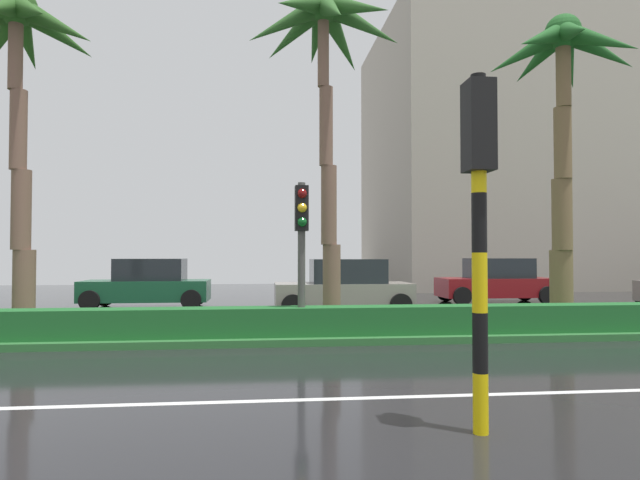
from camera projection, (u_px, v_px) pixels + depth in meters
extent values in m
cube|color=black|center=(42.00, 333.00, 13.34)|extent=(90.00, 42.00, 0.10)
cube|color=#2D6B33|center=(25.00, 334.00, 12.35)|extent=(85.50, 4.00, 0.15)
cylinder|color=brown|center=(24.00, 290.00, 12.53)|extent=(0.49, 0.49, 1.83)
cylinder|color=brown|center=(21.00, 210.00, 12.52)|extent=(0.43, 0.43, 1.83)
cylinder|color=brown|center=(18.00, 130.00, 12.51)|extent=(0.37, 0.37, 1.83)
cylinder|color=brown|center=(16.00, 50.00, 12.50)|extent=(0.31, 0.31, 1.83)
sphere|color=#2B561F|center=(16.00, 6.00, 12.53)|extent=(0.90, 0.90, 0.90)
cone|color=#2B561F|center=(54.00, 24.00, 12.54)|extent=(1.99, 0.73, 1.31)
cone|color=#2B561F|center=(56.00, 33.00, 13.12)|extent=(1.89, 1.64, 1.26)
cone|color=#2B561F|center=(27.00, 40.00, 13.32)|extent=(0.79, 1.98, 1.41)
cone|color=#2B561F|center=(4.00, 34.00, 13.11)|extent=(1.68, 1.86, 1.30)
cone|color=#2B561F|center=(2.00, 8.00, 11.69)|extent=(0.70, 1.98, 1.33)
cone|color=#2B561F|center=(29.00, 10.00, 11.91)|extent=(1.68, 1.87, 1.24)
cylinder|color=brown|center=(332.00, 284.00, 13.57)|extent=(0.44, 0.44, 1.96)
cylinder|color=brown|center=(329.00, 205.00, 13.59)|extent=(0.39, 0.39, 1.96)
cylinder|color=brown|center=(326.00, 126.00, 13.60)|extent=(0.34, 0.34, 1.96)
cylinder|color=brown|center=(323.00, 47.00, 13.61)|extent=(0.28, 0.28, 1.96)
sphere|color=#2C5B25|center=(323.00, 5.00, 13.64)|extent=(0.90, 0.90, 0.90)
cone|color=#2C5B25|center=(361.00, 24.00, 13.66)|extent=(2.17, 0.73, 1.46)
cone|color=#2C5B25|center=(340.00, 39.00, 14.39)|extent=(1.68, 2.00, 1.62)
cone|color=#2C5B25|center=(317.00, 36.00, 14.59)|extent=(0.69, 2.19, 1.32)
cone|color=#2C5B25|center=(295.00, 33.00, 14.22)|extent=(1.90, 1.91, 1.44)
cone|color=#2C5B25|center=(287.00, 23.00, 13.49)|extent=(2.13, 0.65, 1.51)
cone|color=#2C5B25|center=(302.00, 4.00, 12.79)|extent=(1.75, 2.07, 1.27)
cone|color=#2C5B25|center=(332.00, 9.00, 12.74)|extent=(0.77, 2.15, 1.54)
cone|color=#2C5B25|center=(354.00, 7.00, 12.97)|extent=(1.86, 1.99, 1.26)
cylinder|color=brown|center=(561.00, 286.00, 14.11)|extent=(0.57, 0.57, 1.83)
cylinder|color=brown|center=(562.00, 215.00, 14.07)|extent=(0.50, 0.50, 1.83)
cylinder|color=brown|center=(563.00, 143.00, 14.04)|extent=(0.44, 0.44, 1.83)
cylinder|color=brown|center=(563.00, 71.00, 14.00)|extent=(0.37, 0.37, 1.83)
sphere|color=#1F5922|center=(563.00, 32.00, 14.03)|extent=(0.90, 0.90, 0.90)
cone|color=#1F5922|center=(598.00, 50.00, 14.00)|extent=(2.08, 0.80, 1.42)
cone|color=#1F5922|center=(568.00, 61.00, 14.74)|extent=(1.69, 1.92, 1.48)
cone|color=#1F5922|center=(538.00, 59.00, 14.90)|extent=(0.96, 2.13, 1.25)
cone|color=#1F5922|center=(526.00, 53.00, 14.29)|extent=(2.09, 1.34, 1.36)
cone|color=#1F5922|center=(543.00, 38.00, 13.47)|extent=(2.06, 1.52, 1.26)
cone|color=#1F5922|center=(573.00, 31.00, 13.10)|extent=(1.11, 2.14, 1.21)
cone|color=#1F5922|center=(599.00, 40.00, 13.36)|extent=(1.63, 1.97, 1.43)
cylinder|color=#4C4C47|center=(302.00, 259.00, 11.64)|extent=(0.16, 0.16, 3.25)
cube|color=black|center=(302.00, 208.00, 11.67)|extent=(0.28, 0.32, 0.96)
sphere|color=maroon|center=(302.00, 193.00, 11.51)|extent=(0.20, 0.20, 0.20)
sphere|color=yellow|center=(302.00, 208.00, 11.50)|extent=(0.20, 0.20, 0.20)
sphere|color=#0F591E|center=(302.00, 222.00, 11.49)|extent=(0.20, 0.20, 0.20)
cylinder|color=yellow|center=(481.00, 403.00, 5.71)|extent=(0.16, 0.16, 0.63)
cylinder|color=black|center=(480.00, 343.00, 5.73)|extent=(0.16, 0.16, 0.63)
cylinder|color=yellow|center=(480.00, 283.00, 5.74)|extent=(0.16, 0.16, 0.63)
cylinder|color=black|center=(479.00, 223.00, 5.76)|extent=(0.16, 0.16, 0.63)
cylinder|color=yellow|center=(479.00, 163.00, 5.78)|extent=(0.16, 0.16, 0.63)
cylinder|color=black|center=(478.00, 104.00, 5.79)|extent=(0.16, 0.16, 0.63)
cube|color=black|center=(478.00, 126.00, 5.79)|extent=(0.28, 0.32, 0.96)
sphere|color=maroon|center=(472.00, 103.00, 5.96)|extent=(0.20, 0.20, 0.20)
sphere|color=yellow|center=(472.00, 130.00, 5.95)|extent=(0.20, 0.20, 0.20)
sphere|color=#0F591E|center=(472.00, 157.00, 5.95)|extent=(0.20, 0.20, 0.20)
cube|color=#195133|center=(146.00, 291.00, 19.18)|extent=(4.30, 1.76, 0.72)
cube|color=#1E2328|center=(151.00, 269.00, 19.22)|extent=(2.30, 1.58, 0.76)
cylinder|color=black|center=(89.00, 301.00, 18.10)|extent=(0.68, 0.22, 0.68)
cylinder|color=black|center=(105.00, 296.00, 19.89)|extent=(0.68, 0.22, 0.68)
cylinder|color=black|center=(191.00, 300.00, 18.46)|extent=(0.68, 0.22, 0.68)
cylinder|color=black|center=(197.00, 296.00, 20.25)|extent=(0.68, 0.22, 0.68)
cube|color=gray|center=(343.00, 294.00, 17.40)|extent=(4.30, 1.76, 0.72)
cube|color=#1E2328|center=(347.00, 271.00, 17.43)|extent=(2.30, 1.58, 0.76)
cylinder|color=black|center=(293.00, 306.00, 16.32)|extent=(0.68, 0.22, 0.68)
cylinder|color=black|center=(289.00, 301.00, 18.11)|extent=(0.68, 0.22, 0.68)
cylinder|color=black|center=(401.00, 305.00, 16.67)|extent=(0.68, 0.22, 0.68)
cylinder|color=black|center=(387.00, 300.00, 18.46)|extent=(0.68, 0.22, 0.68)
cube|color=maroon|center=(495.00, 287.00, 21.16)|extent=(4.30, 1.76, 0.72)
cube|color=#1E2328|center=(498.00, 268.00, 21.20)|extent=(2.30, 1.58, 0.76)
cylinder|color=black|center=(462.00, 296.00, 20.08)|extent=(0.68, 0.22, 0.68)
cylinder|color=black|center=(446.00, 293.00, 21.87)|extent=(0.68, 0.22, 0.68)
cylinder|color=black|center=(547.00, 295.00, 20.44)|extent=(0.68, 0.22, 0.68)
cylinder|color=black|center=(524.00, 292.00, 22.23)|extent=(0.68, 0.22, 0.68)
cube|color=#A89E8E|center=(551.00, 160.00, 34.17)|extent=(21.61, 13.21, 15.50)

